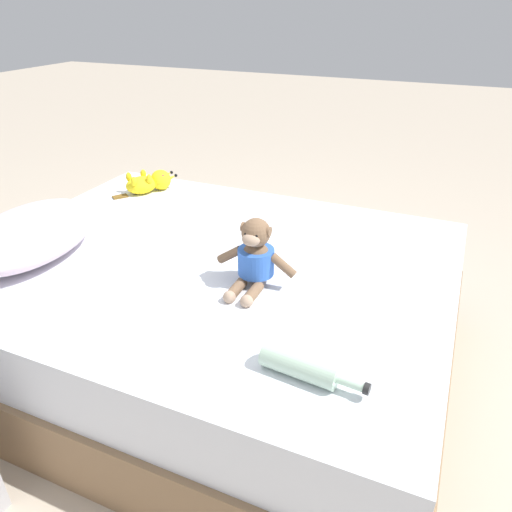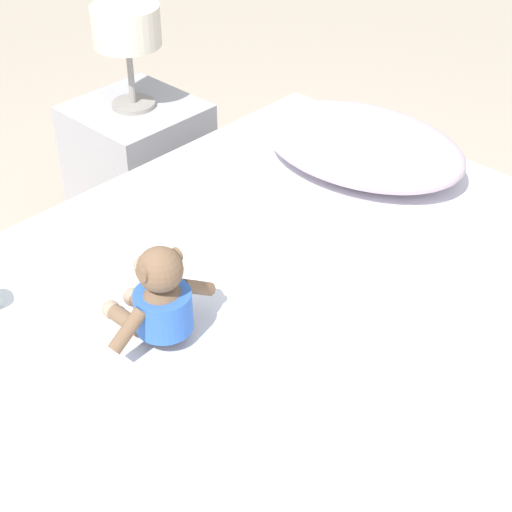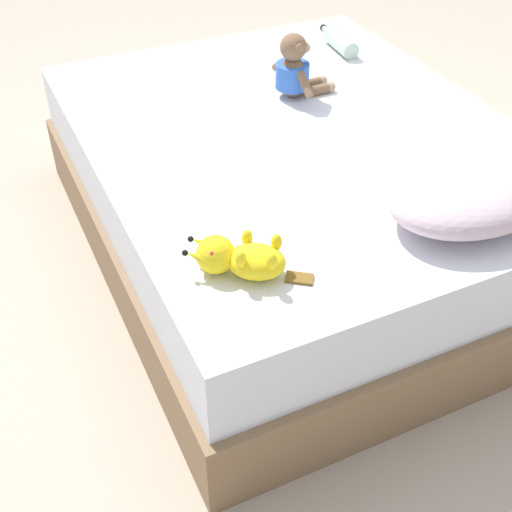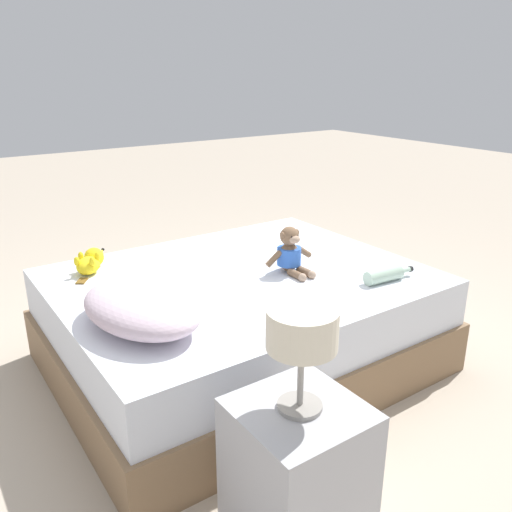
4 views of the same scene
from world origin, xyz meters
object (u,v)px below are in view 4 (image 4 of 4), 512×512
object	(u,v)px
plush_monkey	(290,254)
nightstand	(297,472)
plush_yellow_creature	(91,261)
pillow	(141,307)
bedside_lamp	(302,334)
glass_bottle	(385,275)
bed	(241,320)

from	to	relation	value
plush_monkey	nightstand	bearing A→B (deg)	143.33
plush_yellow_creature	pillow	bearing A→B (deg)	177.67
bedside_lamp	pillow	bearing A→B (deg)	12.62
glass_bottle	bed	bearing A→B (deg)	48.38
bed	nightstand	distance (m)	1.11
glass_bottle	bedside_lamp	world-z (taller)	bedside_lamp
plush_yellow_creature	glass_bottle	bearing A→B (deg)	-130.61
bed	pillow	bearing A→B (deg)	110.38
pillow	plush_monkey	size ratio (longest dim) A/B	2.27
nightstand	pillow	bearing A→B (deg)	12.62
plush_yellow_creature	nightstand	distance (m)	1.54
bed	bedside_lamp	bearing A→B (deg)	156.41
plush_yellow_creature	nightstand	bearing A→B (deg)	-174.44
bedside_lamp	glass_bottle	bearing A→B (deg)	-60.68
nightstand	bedside_lamp	world-z (taller)	bedside_lamp
bedside_lamp	plush_yellow_creature	bearing A→B (deg)	5.56
nightstand	bedside_lamp	distance (m)	0.50
pillow	plush_monkey	xyz separation A→B (m)	(0.13, -0.85, 0.02)
pillow	plush_yellow_creature	size ratio (longest dim) A/B	2.18
pillow	plush_monkey	world-z (taller)	plush_monkey
glass_bottle	nightstand	distance (m)	1.15
bedside_lamp	plush_monkey	bearing A→B (deg)	-36.67
nightstand	bedside_lamp	size ratio (longest dim) A/B	1.49
plush_monkey	nightstand	world-z (taller)	plush_monkey
nightstand	glass_bottle	bearing A→B (deg)	-60.68
plush_yellow_creature	nightstand	xyz separation A→B (m)	(-1.50, -0.15, -0.30)
pillow	bedside_lamp	bearing A→B (deg)	-167.38
glass_bottle	plush_monkey	bearing A→B (deg)	38.49
pillow	bedside_lamp	world-z (taller)	bedside_lamp
plush_monkey	bedside_lamp	bearing A→B (deg)	143.33
pillow	bedside_lamp	distance (m)	0.82
plush_monkey	plush_yellow_creature	size ratio (longest dim) A/B	0.96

